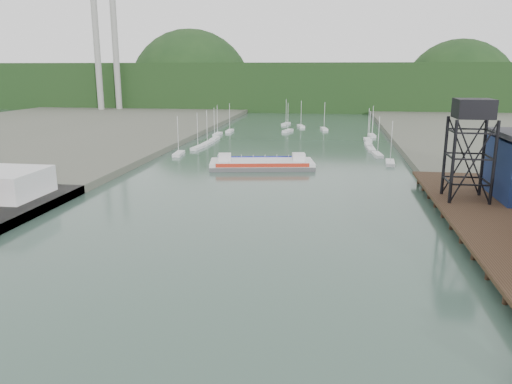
% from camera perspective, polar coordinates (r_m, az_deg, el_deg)
% --- Properties ---
extents(east_pier, '(14.00, 70.00, 2.45)m').
position_cam_1_polar(east_pier, '(76.22, 26.40, -3.39)').
color(east_pier, black).
rests_on(east_pier, ground).
extents(lift_tower, '(6.50, 6.50, 16.00)m').
position_cam_1_polar(lift_tower, '(85.53, 23.56, 8.06)').
color(lift_tower, black).
rests_on(lift_tower, east_pier).
extents(marina_sailboats, '(57.71, 92.65, 0.90)m').
position_cam_1_polar(marina_sailboats, '(165.03, 4.08, 6.08)').
color(marina_sailboats, silver).
rests_on(marina_sailboats, ground).
extents(smokestacks, '(11.20, 8.20, 60.00)m').
position_cam_1_polar(smokestacks, '(283.54, -16.69, 14.80)').
color(smokestacks, gray).
rests_on(smokestacks, ground).
extents(distant_hills, '(500.00, 120.00, 80.00)m').
position_cam_1_polar(distant_hills, '(326.56, 5.86, 11.64)').
color(distant_hills, '#193316').
rests_on(distant_hills, ground).
extents(chain_ferry, '(25.39, 13.75, 3.46)m').
position_cam_1_polar(chain_ferry, '(117.22, 0.66, 3.24)').
color(chain_ferry, '#4F5052').
rests_on(chain_ferry, ground).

